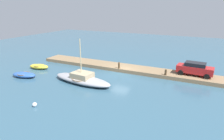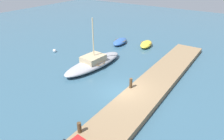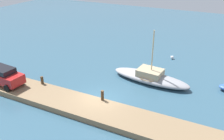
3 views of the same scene
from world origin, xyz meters
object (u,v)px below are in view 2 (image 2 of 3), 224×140
Objects in this scene: sailboat_grey at (94,62)px; mooring_post_mid_west at (131,83)px; mooring_post_west at (79,128)px; dinghy_yellow at (146,44)px; marker_buoy at (54,51)px; rowboat_blue at (120,42)px.

sailboat_grey is 6.28m from mooring_post_mid_west.
mooring_post_mid_west is (6.45, 0.00, 0.08)m from mooring_post_west.
sailboat_grey is 2.55× the size of dinghy_yellow.
mooring_post_west reaches higher than marker_buoy.
marker_buoy is (-8.43, 8.76, -0.15)m from dinghy_yellow.
rowboat_blue is 9.05m from marker_buoy.
sailboat_grey reaches higher than marker_buoy.
rowboat_blue is at bearing 36.42° from mooring_post_mid_west.
sailboat_grey is at bearing 157.88° from dinghy_yellow.
mooring_post_west is 1.77× the size of marker_buoy.
rowboat_blue is 0.43× the size of sailboat_grey.
mooring_post_mid_west reaches higher than marker_buoy.
mooring_post_west is at bearing -141.08° from sailboat_grey.
dinghy_yellow is 12.16m from marker_buoy.
mooring_post_mid_west is at bearing -170.64° from dinghy_yellow.
mooring_post_mid_west is at bearing -102.23° from marker_buoy.
mooring_post_west is 0.82× the size of mooring_post_mid_west.
dinghy_yellow is 7.78× the size of marker_buoy.
rowboat_blue is 12.64m from mooring_post_mid_west.
sailboat_grey is 10.48m from mooring_post_west.
mooring_post_west is at bearing 180.00° from mooring_post_mid_west.
sailboat_grey is at bearing 33.98° from mooring_post_west.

